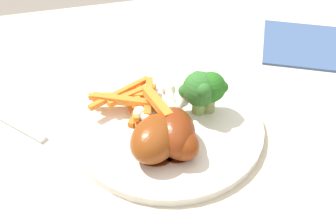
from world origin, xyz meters
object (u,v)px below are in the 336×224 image
at_px(dinner_plate, 168,126).
at_px(chicken_drumstick_extra, 174,138).
at_px(chicken_drumstick_far, 174,129).
at_px(dining_table, 203,193).
at_px(chicken_drumstick_near, 157,136).
at_px(broccoli_floret_middle, 198,89).
at_px(carrot_fries_pile, 137,101).
at_px(broccoli_floret_front, 210,89).

height_order(dinner_plate, chicken_drumstick_extra, chicken_drumstick_extra).
xyz_separation_m(dinner_plate, chicken_drumstick_far, (-0.00, -0.04, 0.03)).
relative_size(dining_table, chicken_drumstick_near, 7.40).
distance_m(broccoli_floret_middle, chicken_drumstick_extra, 0.08).
bearing_deg(chicken_drumstick_far, carrot_fries_pile, 115.07).
xyz_separation_m(dining_table, chicken_drumstick_near, (-0.07, -0.01, 0.15)).
xyz_separation_m(carrot_fries_pile, chicken_drumstick_near, (0.01, -0.08, 0.00)).
bearing_deg(dining_table, dinner_plate, 146.60).
bearing_deg(chicken_drumstick_near, chicken_drumstick_extra, -12.59).
xyz_separation_m(dinner_plate, carrot_fries_pile, (-0.03, 0.03, 0.02)).
bearing_deg(broccoli_floret_front, chicken_drumstick_extra, -137.51).
distance_m(carrot_fries_pile, chicken_drumstick_far, 0.08).
relative_size(broccoli_floret_middle, chicken_drumstick_near, 0.52).
distance_m(broccoli_floret_front, broccoli_floret_middle, 0.02).
height_order(broccoli_floret_middle, chicken_drumstick_extra, broccoli_floret_middle).
bearing_deg(carrot_fries_pile, dining_table, -38.69).
bearing_deg(chicken_drumstick_extra, carrot_fries_pile, 109.70).
bearing_deg(broccoli_floret_middle, broccoli_floret_front, -11.55).
relative_size(dinner_plate, broccoli_floret_front, 4.14).
bearing_deg(chicken_drumstick_extra, dining_table, 18.81).
bearing_deg(dinner_plate, chicken_drumstick_extra, -95.81).
distance_m(dinner_plate, carrot_fries_pile, 0.05).
distance_m(broccoli_floret_front, carrot_fries_pile, 0.10).
relative_size(dinner_plate, chicken_drumstick_far, 1.85).
distance_m(dinner_plate, broccoli_floret_front, 0.08).
relative_size(carrot_fries_pile, chicken_drumstick_far, 0.89).
height_order(broccoli_floret_front, chicken_drumstick_near, broccoli_floret_front).
bearing_deg(carrot_fries_pile, dinner_plate, -44.77).
relative_size(dinner_plate, chicken_drumstick_extra, 2.30).
xyz_separation_m(dinner_plate, chicken_drumstick_near, (-0.02, -0.04, 0.03)).
bearing_deg(chicken_drumstick_far, chicken_drumstick_extra, -107.33).
bearing_deg(chicken_drumstick_far, chicken_drumstick_near, -162.91).
relative_size(broccoli_floret_front, chicken_drumstick_extra, 0.56).
xyz_separation_m(broccoli_floret_middle, chicken_drumstick_far, (-0.05, -0.05, -0.02)).
height_order(broccoli_floret_middle, chicken_drumstick_far, broccoli_floret_middle).
relative_size(dining_table, dinner_plate, 3.55).
relative_size(dinner_plate, chicken_drumstick_near, 2.09).
distance_m(dining_table, dinner_plate, 0.13).
height_order(dinner_plate, broccoli_floret_front, broccoli_floret_front).
distance_m(dining_table, chicken_drumstick_far, 0.16).
bearing_deg(dinner_plate, broccoli_floret_middle, 17.18).
bearing_deg(broccoli_floret_middle, chicken_drumstick_near, -140.23).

